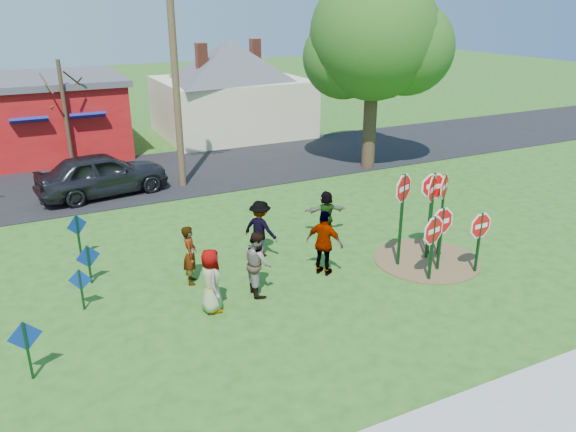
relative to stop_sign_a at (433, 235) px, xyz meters
name	(u,v)px	position (x,y,z in m)	size (l,w,h in m)	color
ground	(279,277)	(-3.73, 2.04, -1.38)	(120.00, 120.00, 0.00)	#245418
road	(171,173)	(-3.73, 13.54, -1.36)	(120.00, 7.50, 0.04)	black
dirt_patch	(426,260)	(0.77, 1.04, -1.37)	(3.20, 3.20, 0.03)	brown
red_building	(26,116)	(-9.23, 20.03, 0.58)	(9.40, 7.69, 3.90)	#9E0F12
cream_house	(231,84)	(1.77, 20.04, 1.54)	(9.40, 9.40, 6.50)	beige
stop_sign_a	(433,235)	(0.00, 0.00, 0.00)	(1.11, 0.29, 2.08)	#0F3817
stop_sign_b	(403,197)	(-0.22, 1.16, 0.79)	(1.07, 0.49, 3.00)	#0F3817
stop_sign_c	(433,195)	(1.08, 1.37, 0.58)	(1.08, 0.31, 2.79)	#0F3817
stop_sign_d	(444,194)	(1.34, 1.20, 0.62)	(0.88, 0.59, 2.76)	#0F3817
stop_sign_e	(442,226)	(0.63, 0.38, 0.02)	(1.11, 0.08, 2.09)	#0F3817
stop_sign_f	(480,229)	(1.52, -0.22, -0.02)	(1.05, 0.07, 1.98)	#0F3817
stop_sign_g	(432,198)	(0.86, 1.17, 0.58)	(0.94, 0.64, 2.80)	#0F3817
blue_diamond_a	(26,344)	(-10.37, 0.17, -0.53)	(0.68, 0.09, 1.38)	#0F3817
blue_diamond_b	(81,285)	(-9.01, 2.63, -0.67)	(0.56, 0.22, 1.15)	#0F3817
blue_diamond_c	(88,260)	(-8.63, 4.06, -0.68)	(0.67, 0.17, 1.15)	#0F3817
blue_diamond_d	(78,232)	(-8.66, 5.83, -0.47)	(0.61, 0.29, 1.45)	#0F3817
person_a	(211,281)	(-6.07, 1.13, -0.53)	(0.83, 0.54, 1.70)	#34467E
person_b	(190,255)	(-6.08, 2.84, -0.53)	(0.62, 0.41, 1.70)	#23735A
person_c	(258,263)	(-4.64, 1.46, -0.49)	(0.87, 0.68, 1.78)	brown
person_d	(260,229)	(-3.63, 3.60, -0.48)	(1.16, 0.67, 1.80)	#37373C
person_e	(324,243)	(-2.49, 1.66, -0.42)	(1.13, 0.47, 1.93)	#4A3059
person_f	(326,213)	(-0.93, 4.26, -0.63)	(1.40, 0.45, 1.51)	#1F5129
suv	(103,174)	(-6.99, 11.70, -0.47)	(2.06, 5.11, 1.74)	#2F2E33
utility_pole	(175,68)	(-3.79, 11.47, 3.52)	(2.26, 0.58, 9.32)	#4C3823
leafy_tree	(377,42)	(5.05, 10.39, 4.31)	(6.22, 5.67, 8.84)	#382819
bare_tree_east	(63,100)	(-7.69, 16.20, 1.86)	(1.80, 1.80, 5.01)	#382819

